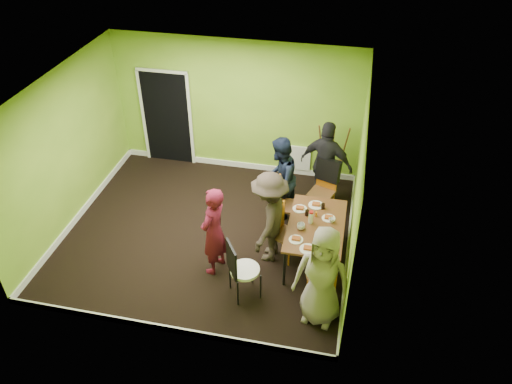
{
  "coord_description": "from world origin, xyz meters",
  "views": [
    {
      "loc": [
        2.28,
        -6.53,
        5.88
      ],
      "look_at": [
        0.88,
        0.0,
        1.04
      ],
      "focal_mm": 35.0,
      "sensor_mm": 36.0,
      "label": 1
    }
  ],
  "objects_px": {
    "person_left_near": "(269,218)",
    "person_back_end": "(326,164)",
    "person_front_end": "(322,277)",
    "chair_bentwood": "(240,267)",
    "chair_back_end": "(327,176)",
    "blue_bottle": "(327,235)",
    "person_standing": "(214,231)",
    "chair_left_near": "(283,229)",
    "chair_left_far": "(284,201)",
    "person_left_far": "(280,179)",
    "chair_front_end": "(323,282)",
    "orange_bottle": "(316,214)",
    "thermos": "(311,218)",
    "dining_table": "(316,227)",
    "easel": "(331,159)"
  },
  "relations": [
    {
      "from": "chair_back_end",
      "to": "person_standing",
      "type": "distance_m",
      "value": 2.53
    },
    {
      "from": "chair_left_near",
      "to": "orange_bottle",
      "type": "distance_m",
      "value": 0.6
    },
    {
      "from": "chair_back_end",
      "to": "chair_left_far",
      "type": "bearing_deg",
      "value": 63.75
    },
    {
      "from": "person_back_end",
      "to": "person_front_end",
      "type": "xyz_separation_m",
      "value": [
        0.23,
        -2.87,
        -0.03
      ]
    },
    {
      "from": "dining_table",
      "to": "person_left_far",
      "type": "height_order",
      "value": "person_left_far"
    },
    {
      "from": "orange_bottle",
      "to": "person_front_end",
      "type": "relative_size",
      "value": 0.05
    },
    {
      "from": "person_standing",
      "to": "chair_left_near",
      "type": "bearing_deg",
      "value": 133.57
    },
    {
      "from": "person_left_near",
      "to": "person_front_end",
      "type": "xyz_separation_m",
      "value": [
        0.97,
        -1.14,
        0.0
      ]
    },
    {
      "from": "person_left_near",
      "to": "chair_bentwood",
      "type": "bearing_deg",
      "value": -9.22
    },
    {
      "from": "chair_front_end",
      "to": "easel",
      "type": "distance_m",
      "value": 3.07
    },
    {
      "from": "chair_left_near",
      "to": "person_left_near",
      "type": "xyz_separation_m",
      "value": [
        -0.21,
        -0.09,
        0.28
      ]
    },
    {
      "from": "chair_left_far",
      "to": "person_back_end",
      "type": "relative_size",
      "value": 0.58
    },
    {
      "from": "chair_left_near",
      "to": "person_left_far",
      "type": "xyz_separation_m",
      "value": [
        -0.24,
        1.05,
        0.26
      ]
    },
    {
      "from": "person_front_end",
      "to": "chair_bentwood",
      "type": "bearing_deg",
      "value": -178.45
    },
    {
      "from": "blue_bottle",
      "to": "person_standing",
      "type": "relative_size",
      "value": 0.12
    },
    {
      "from": "person_standing",
      "to": "person_front_end",
      "type": "relative_size",
      "value": 0.96
    },
    {
      "from": "chair_front_end",
      "to": "orange_bottle",
      "type": "xyz_separation_m",
      "value": [
        -0.25,
        1.21,
        0.3
      ]
    },
    {
      "from": "chair_left_near",
      "to": "person_left_near",
      "type": "relative_size",
      "value": 0.59
    },
    {
      "from": "orange_bottle",
      "to": "chair_left_near",
      "type": "bearing_deg",
      "value": -158.7
    },
    {
      "from": "chair_front_end",
      "to": "chair_bentwood",
      "type": "xyz_separation_m",
      "value": [
        -1.24,
        -0.05,
        0.09
      ]
    },
    {
      "from": "chair_left_near",
      "to": "person_front_end",
      "type": "distance_m",
      "value": 1.48
    },
    {
      "from": "easel",
      "to": "thermos",
      "type": "relative_size",
      "value": 7.52
    },
    {
      "from": "dining_table",
      "to": "person_front_end",
      "type": "relative_size",
      "value": 0.9
    },
    {
      "from": "orange_bottle",
      "to": "person_standing",
      "type": "distance_m",
      "value": 1.71
    },
    {
      "from": "chair_back_end",
      "to": "blue_bottle",
      "type": "relative_size",
      "value": 5.54
    },
    {
      "from": "chair_back_end",
      "to": "person_left_far",
      "type": "bearing_deg",
      "value": 42.94
    },
    {
      "from": "chair_left_near",
      "to": "person_left_far",
      "type": "height_order",
      "value": "person_left_far"
    },
    {
      "from": "chair_left_far",
      "to": "person_standing",
      "type": "relative_size",
      "value": 0.64
    },
    {
      "from": "chair_left_far",
      "to": "chair_left_near",
      "type": "distance_m",
      "value": 0.75
    },
    {
      "from": "dining_table",
      "to": "chair_left_far",
      "type": "xyz_separation_m",
      "value": [
        -0.65,
        0.76,
        -0.13
      ]
    },
    {
      "from": "person_standing",
      "to": "person_left_far",
      "type": "bearing_deg",
      "value": 168.59
    },
    {
      "from": "dining_table",
      "to": "easel",
      "type": "bearing_deg",
      "value": 88.39
    },
    {
      "from": "person_standing",
      "to": "chair_back_end",
      "type": "bearing_deg",
      "value": 155.23
    },
    {
      "from": "chair_back_end",
      "to": "person_front_end",
      "type": "height_order",
      "value": "person_front_end"
    },
    {
      "from": "chair_back_end",
      "to": "chair_front_end",
      "type": "height_order",
      "value": "chair_back_end"
    },
    {
      "from": "chair_left_far",
      "to": "chair_front_end",
      "type": "distance_m",
      "value": 1.95
    },
    {
      "from": "chair_front_end",
      "to": "easel",
      "type": "relative_size",
      "value": 0.59
    },
    {
      "from": "blue_bottle",
      "to": "person_left_far",
      "type": "distance_m",
      "value": 1.71
    },
    {
      "from": "chair_front_end",
      "to": "chair_bentwood",
      "type": "relative_size",
      "value": 0.84
    },
    {
      "from": "thermos",
      "to": "person_back_end",
      "type": "xyz_separation_m",
      "value": [
        0.09,
        1.62,
        0.01
      ]
    },
    {
      "from": "chair_bentwood",
      "to": "easel",
      "type": "bearing_deg",
      "value": 127.65
    },
    {
      "from": "thermos",
      "to": "person_left_near",
      "type": "relative_size",
      "value": 0.12
    },
    {
      "from": "chair_left_near",
      "to": "chair_bentwood",
      "type": "relative_size",
      "value": 0.93
    },
    {
      "from": "person_standing",
      "to": "person_left_near",
      "type": "distance_m",
      "value": 0.93
    },
    {
      "from": "chair_bentwood",
      "to": "thermos",
      "type": "relative_size",
      "value": 5.3
    },
    {
      "from": "thermos",
      "to": "person_back_end",
      "type": "distance_m",
      "value": 1.62
    },
    {
      "from": "easel",
      "to": "person_back_end",
      "type": "height_order",
      "value": "person_back_end"
    },
    {
      "from": "person_left_near",
      "to": "person_back_end",
      "type": "relative_size",
      "value": 0.96
    },
    {
      "from": "chair_left_far",
      "to": "person_left_far",
      "type": "distance_m",
      "value": 0.42
    },
    {
      "from": "person_back_end",
      "to": "person_front_end",
      "type": "relative_size",
      "value": 1.04
    }
  ]
}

